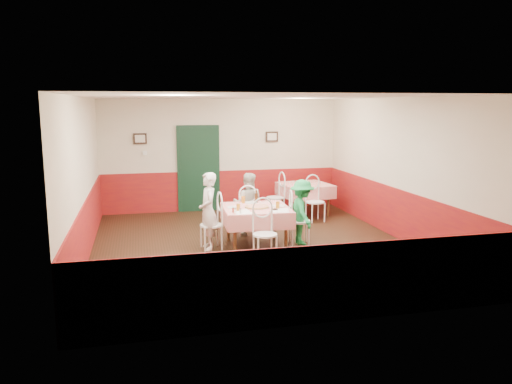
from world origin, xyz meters
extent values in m
plane|color=black|center=(0.00, 0.00, 0.00)|extent=(7.00, 7.00, 0.00)
plane|color=white|center=(0.00, 0.00, 2.80)|extent=(7.00, 7.00, 0.00)
cube|color=beige|center=(0.00, 3.50, 1.40)|extent=(6.00, 0.10, 2.80)
cube|color=beige|center=(0.00, -3.50, 1.40)|extent=(6.00, 0.10, 2.80)
cube|color=beige|center=(-3.00, 0.00, 1.40)|extent=(0.10, 7.00, 2.80)
cube|color=beige|center=(3.00, 0.00, 1.40)|extent=(0.10, 7.00, 2.80)
cube|color=maroon|center=(0.00, 3.48, 0.50)|extent=(6.00, 0.03, 1.00)
cube|color=maroon|center=(0.00, -3.48, 0.50)|extent=(6.00, 0.03, 1.00)
cube|color=maroon|center=(-2.98, 0.00, 0.50)|extent=(0.03, 7.00, 1.00)
cube|color=maroon|center=(2.98, 0.00, 0.50)|extent=(0.03, 7.00, 1.00)
cube|color=black|center=(-0.60, 3.45, 1.05)|extent=(0.96, 0.06, 2.10)
cube|color=black|center=(-2.00, 3.45, 1.85)|extent=(0.32, 0.03, 0.26)
cube|color=black|center=(1.30, 3.45, 1.85)|extent=(0.32, 0.03, 0.26)
cube|color=white|center=(-1.90, 3.45, 1.50)|extent=(0.10, 0.03, 0.10)
cube|color=red|center=(0.06, -0.01, 0.38)|extent=(1.28, 1.28, 0.77)
cube|color=red|center=(1.87, 2.43, 0.38)|extent=(1.25, 1.25, 0.77)
cylinder|color=#B74723|center=(0.07, -0.04, 0.77)|extent=(0.46, 0.46, 0.03)
cylinder|color=white|center=(-0.36, 0.02, 0.77)|extent=(0.26, 0.26, 0.01)
cylinder|color=white|center=(0.50, -0.04, 0.77)|extent=(0.26, 0.26, 0.01)
cylinder|color=white|center=(0.06, 0.39, 0.77)|extent=(0.26, 0.26, 0.01)
cylinder|color=#BF7219|center=(-0.32, -0.24, 0.82)|extent=(0.07, 0.07, 0.13)
cylinder|color=#BF7219|center=(0.43, -0.23, 0.83)|extent=(0.07, 0.07, 0.13)
cylinder|color=#BF7219|center=(-0.09, 0.42, 0.83)|extent=(0.08, 0.08, 0.14)
cylinder|color=#381C0A|center=(0.17, 0.41, 0.88)|extent=(0.07, 0.07, 0.23)
cylinder|color=silver|center=(-0.41, -0.40, 0.81)|extent=(0.04, 0.04, 0.09)
cylinder|color=silver|center=(-0.33, -0.47, 0.81)|extent=(0.04, 0.04, 0.09)
cylinder|color=#B23319|center=(-0.44, -0.37, 0.81)|extent=(0.04, 0.04, 0.09)
cube|color=white|center=(-0.28, -0.37, 0.76)|extent=(0.34, 0.43, 0.00)
cube|color=white|center=(0.43, -0.40, 0.76)|extent=(0.39, 0.46, 0.00)
cube|color=black|center=(0.33, -0.33, 0.77)|extent=(0.11, 0.10, 0.02)
imported|color=gray|center=(-0.83, 0.03, 0.72)|extent=(0.36, 0.53, 1.44)
imported|color=gray|center=(0.11, 0.89, 0.65)|extent=(0.74, 0.65, 1.29)
imported|color=gray|center=(0.96, -0.06, 0.63)|extent=(0.49, 0.83, 1.26)
camera|label=1|loc=(-2.05, -8.95, 2.67)|focal=35.00mm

